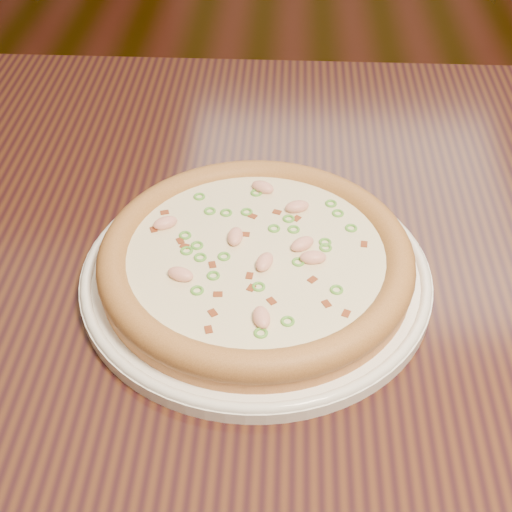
{
  "coord_description": "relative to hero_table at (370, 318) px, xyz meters",
  "views": [
    {
      "loc": [
        -0.38,
        -0.92,
        1.21
      ],
      "look_at": [
        -0.4,
        -0.44,
        0.78
      ],
      "focal_mm": 50.0,
      "sensor_mm": 36.0,
      "label": 1
    }
  ],
  "objects": [
    {
      "name": "pizza",
      "position": [
        -0.12,
        -0.05,
        0.13
      ],
      "size": [
        0.29,
        0.29,
        0.03
      ],
      "color": "tan",
      "rests_on": "plate"
    },
    {
      "name": "ground",
      "position": [
        0.28,
        0.39,
        -0.65
      ],
      "size": [
        9.0,
        9.0,
        0.0
      ],
      "primitive_type": "plane",
      "color": "black"
    },
    {
      "name": "plate",
      "position": [
        -0.12,
        -0.05,
        0.11
      ],
      "size": [
        0.32,
        0.32,
        0.02
      ],
      "color": "white",
      "rests_on": "hero_table"
    },
    {
      "name": "hero_table",
      "position": [
        0.0,
        0.0,
        0.0
      ],
      "size": [
        1.2,
        0.8,
        0.75
      ],
      "color": "black",
      "rests_on": "ground"
    }
  ]
}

